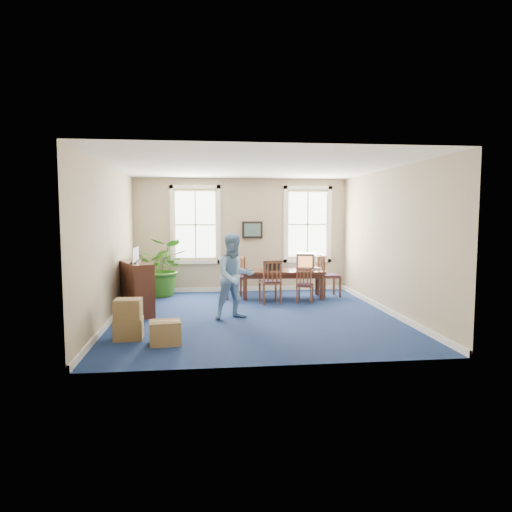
{
  "coord_description": "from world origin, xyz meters",
  "views": [
    {
      "loc": [
        -1.1,
        -9.64,
        2.22
      ],
      "look_at": [
        0.1,
        0.6,
        1.25
      ],
      "focal_mm": 32.0,
      "sensor_mm": 36.0,
      "label": 1
    }
  ],
  "objects": [
    {
      "name": "chair_end_left",
      "position": [
        -0.3,
        2.1,
        0.55
      ],
      "size": [
        0.55,
        0.55,
        1.11
      ],
      "primitive_type": null,
      "rotation": [
        0.0,
        0.0,
        -1.47
      ],
      "color": "brown",
      "rests_on": "ground"
    },
    {
      "name": "wall_right",
      "position": [
        3.0,
        0.0,
        1.6
      ],
      "size": [
        0.0,
        6.5,
        6.5
      ],
      "primitive_type": "plane",
      "rotation": [
        1.57,
        0.0,
        -1.57
      ],
      "color": "tan",
      "rests_on": "ground"
    },
    {
      "name": "window_right",
      "position": [
        1.9,
        3.23,
        1.9
      ],
      "size": [
        1.4,
        0.12,
        2.2
      ],
      "primitive_type": null,
      "color": "white",
      "rests_on": "ground"
    },
    {
      "name": "brochure_rack",
      "position": [
        -2.58,
        0.63,
        1.36
      ],
      "size": [
        0.21,
        0.78,
        0.34
      ],
      "primitive_type": null,
      "rotation": [
        0.0,
        0.0,
        0.09
      ],
      "color": "#99999E",
      "rests_on": "credenza"
    },
    {
      "name": "wall_picture",
      "position": [
        0.3,
        3.2,
        1.75
      ],
      "size": [
        0.58,
        0.06,
        0.48
      ],
      "primitive_type": null,
      "color": "black",
      "rests_on": "ground"
    },
    {
      "name": "man",
      "position": [
        -0.44,
        -0.19,
        0.9
      ],
      "size": [
        1.04,
        0.91,
        1.79
      ],
      "primitive_type": "imported",
      "rotation": [
        0.0,
        0.0,
        0.3
      ],
      "color": "#79A7D2",
      "rests_on": "ground"
    },
    {
      "name": "wall_front",
      "position": [
        0.0,
        -3.25,
        1.6
      ],
      "size": [
        6.5,
        0.0,
        6.5
      ],
      "primitive_type": "plane",
      "rotation": [
        -1.57,
        0.0,
        0.0
      ],
      "color": "tan",
      "rests_on": "ground"
    },
    {
      "name": "window_left",
      "position": [
        -1.3,
        3.23,
        1.9
      ],
      "size": [
        1.4,
        0.12,
        2.2
      ],
      "primitive_type": null,
      "color": "white",
      "rests_on": "ground"
    },
    {
      "name": "cardboard_boxes",
      "position": [
        -2.23,
        -1.46,
        0.38
      ],
      "size": [
        1.38,
        1.38,
        0.76
      ],
      "primitive_type": null,
      "rotation": [
        0.0,
        0.0,
        0.04
      ],
      "color": "olive",
      "rests_on": "ground"
    },
    {
      "name": "game_console",
      "position": [
        1.91,
        2.1,
        0.76
      ],
      "size": [
        0.22,
        0.25,
        0.05
      ],
      "primitive_type": "cube",
      "rotation": [
        0.0,
        0.0,
        0.33
      ],
      "color": "white",
      "rests_on": "conference_table"
    },
    {
      "name": "baseboard_right",
      "position": [
        2.97,
        0.0,
        0.06
      ],
      "size": [
        0.04,
        6.5,
        0.12
      ],
      "primitive_type": "cube",
      "color": "white",
      "rests_on": "ground"
    },
    {
      "name": "chair_near_left",
      "position": [
        0.54,
        1.36,
        0.54
      ],
      "size": [
        0.54,
        0.54,
        1.08
      ],
      "primitive_type": null,
      "rotation": [
        0.0,
        0.0,
        3.26
      ],
      "color": "brown",
      "rests_on": "ground"
    },
    {
      "name": "baseboard_left",
      "position": [
        -2.97,
        0.0,
        0.06
      ],
      "size": [
        0.04,
        6.5,
        0.12
      ],
      "primitive_type": "cube",
      "color": "white",
      "rests_on": "ground"
    },
    {
      "name": "equipment_bag",
      "position": [
        0.73,
        2.15,
        0.84
      ],
      "size": [
        0.41,
        0.27,
        0.2
      ],
      "primitive_type": "cube",
      "rotation": [
        0.0,
        0.0,
        -0.03
      ],
      "color": "black",
      "rests_on": "conference_table"
    },
    {
      "name": "ceiling",
      "position": [
        0.0,
        0.0,
        3.2
      ],
      "size": [
        6.5,
        6.5,
        0.0
      ],
      "primitive_type": "plane",
      "rotation": [
        3.14,
        0.0,
        0.0
      ],
      "color": "white",
      "rests_on": "ground"
    },
    {
      "name": "chair_near_right",
      "position": [
        1.42,
        1.36,
        0.44
      ],
      "size": [
        0.52,
        0.52,
        0.88
      ],
      "primitive_type": null,
      "rotation": [
        0.0,
        0.0,
        2.75
      ],
      "color": "brown",
      "rests_on": "ground"
    },
    {
      "name": "floor",
      "position": [
        0.0,
        0.0,
        0.0
      ],
      "size": [
        6.5,
        6.5,
        0.0
      ],
      "primitive_type": "plane",
      "color": "navy",
      "rests_on": "ground"
    },
    {
      "name": "baseboard_back",
      "position": [
        0.0,
        3.22,
        0.06
      ],
      "size": [
        6.0,
        0.04,
        0.12
      ],
      "primitive_type": "cube",
      "color": "white",
      "rests_on": "ground"
    },
    {
      "name": "potted_plant",
      "position": [
        -2.17,
        2.66,
        0.78
      ],
      "size": [
        1.61,
        1.47,
        1.56
      ],
      "primitive_type": "imported",
      "rotation": [
        0.0,
        0.0,
        -0.19
      ],
      "color": "#265A14",
      "rests_on": "ground"
    },
    {
      "name": "crt_tv",
      "position": [
        1.61,
        2.15,
        0.95
      ],
      "size": [
        0.61,
        0.64,
        0.43
      ],
      "primitive_type": null,
      "rotation": [
        0.0,
        0.0,
        -0.3
      ],
      "color": "#B7B7BC",
      "rests_on": "conference_table"
    },
    {
      "name": "wall_left",
      "position": [
        -3.0,
        0.0,
        1.6
      ],
      "size": [
        0.0,
        6.5,
        6.5
      ],
      "primitive_type": "plane",
      "rotation": [
        1.57,
        0.0,
        1.57
      ],
      "color": "tan",
      "rests_on": "ground"
    },
    {
      "name": "conference_table",
      "position": [
        0.98,
        2.1,
        0.37
      ],
      "size": [
        2.24,
        1.17,
        0.73
      ],
      "primitive_type": null,
      "rotation": [
        0.0,
        0.0,
        -0.09
      ],
      "color": "#482218",
      "rests_on": "ground"
    },
    {
      "name": "wall_back",
      "position": [
        0.0,
        3.25,
        1.6
      ],
      "size": [
        6.5,
        0.0,
        6.5
      ],
      "primitive_type": "plane",
      "rotation": [
        1.57,
        0.0,
        0.0
      ],
      "color": "tan",
      "rests_on": "ground"
    },
    {
      "name": "chair_end_right",
      "position": [
        2.25,
        2.1,
        0.56
      ],
      "size": [
        0.55,
        0.55,
        1.12
      ],
      "primitive_type": null,
      "rotation": [
        0.0,
        0.0,
        1.67
      ],
      "color": "brown",
      "rests_on": "ground"
    },
    {
      "name": "credenza",
      "position": [
        -2.6,
        0.63,
        0.6
      ],
      "size": [
        0.99,
        1.57,
        1.19
      ],
      "primitive_type": "cube",
      "rotation": [
        0.0,
        0.0,
        0.4
      ],
      "color": "#482218",
      "rests_on": "ground"
    }
  ]
}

